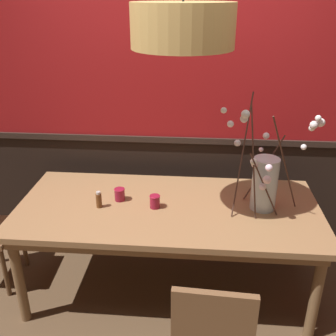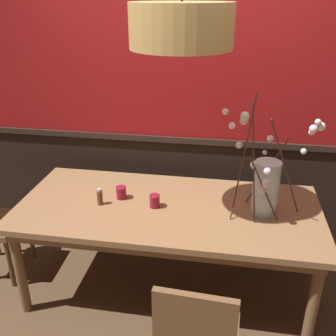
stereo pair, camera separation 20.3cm
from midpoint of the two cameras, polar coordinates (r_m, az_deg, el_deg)
name	(u,v)px [view 1 (the left image)]	position (r m, az deg, el deg)	size (l,w,h in m)	color
ground_plane	(168,287)	(3.22, -1.89, -17.15)	(24.00, 24.00, 0.00)	brown
back_wall	(175,87)	(3.21, -0.75, 11.72)	(6.03, 0.14, 2.88)	black
dining_table	(168,215)	(2.82, -2.08, -6.98)	(2.15, 0.98, 0.74)	#997047
chair_far_side_left	(140,176)	(3.71, -5.70, -1.18)	(0.47, 0.41, 0.97)	brown
chair_far_side_right	(211,180)	(3.67, 4.82, -1.79)	(0.47, 0.44, 0.94)	brown
vase_with_blossoms	(264,182)	(2.71, 11.86, -2.00)	(0.59, 0.50, 0.78)	silver
candle_holder_nearer_center	(155,201)	(2.75, -4.07, -4.96)	(0.08, 0.08, 0.09)	maroon
candle_holder_nearer_edge	(120,194)	(2.87, -9.13, -3.88)	(0.08, 0.08, 0.09)	maroon
condiment_bottle	(99,200)	(2.80, -12.18, -4.64)	(0.04, 0.04, 0.12)	brown
pendant_lamp	(183,26)	(2.31, -0.48, 20.14)	(0.59, 0.59, 1.04)	tan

